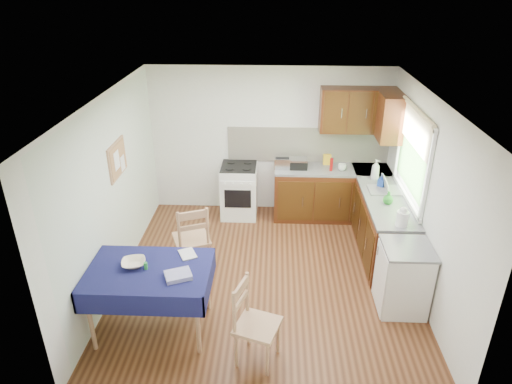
{
  "coord_description": "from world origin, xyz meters",
  "views": [
    {
      "loc": [
        0.1,
        -5.19,
        3.82
      ],
      "look_at": [
        -0.14,
        0.18,
        1.22
      ],
      "focal_mm": 32.0,
      "sensor_mm": 36.0,
      "label": 1
    }
  ],
  "objects_px": {
    "sandwich_press": "(298,163)",
    "kettle": "(402,217)",
    "dish_rack": "(385,189)",
    "toaster": "(282,163)",
    "dining_table": "(149,277)",
    "chair_near": "(253,321)",
    "chair_far": "(192,237)"
  },
  "relations": [
    {
      "from": "dining_table",
      "to": "chair_far",
      "type": "relative_size",
      "value": 1.31
    },
    {
      "from": "dining_table",
      "to": "sandwich_press",
      "type": "height_order",
      "value": "sandwich_press"
    },
    {
      "from": "toaster",
      "to": "kettle",
      "type": "distance_m",
      "value": 2.35
    },
    {
      "from": "dish_rack",
      "to": "dining_table",
      "type": "bearing_deg",
      "value": -166.6
    },
    {
      "from": "kettle",
      "to": "dish_rack",
      "type": "bearing_deg",
      "value": 89.99
    },
    {
      "from": "dish_rack",
      "to": "chair_far",
      "type": "bearing_deg",
      "value": 177.38
    },
    {
      "from": "chair_far",
      "to": "sandwich_press",
      "type": "height_order",
      "value": "sandwich_press"
    },
    {
      "from": "dining_table",
      "to": "chair_far",
      "type": "xyz_separation_m",
      "value": [
        0.28,
        1.14,
        -0.17
      ]
    },
    {
      "from": "dish_rack",
      "to": "sandwich_press",
      "type": "bearing_deg",
      "value": 125.99
    },
    {
      "from": "dining_table",
      "to": "kettle",
      "type": "bearing_deg",
      "value": -3.87
    },
    {
      "from": "toaster",
      "to": "kettle",
      "type": "relative_size",
      "value": 1.0
    },
    {
      "from": "dining_table",
      "to": "dish_rack",
      "type": "height_order",
      "value": "dish_rack"
    },
    {
      "from": "chair_far",
      "to": "dish_rack",
      "type": "bearing_deg",
      "value": 176.24
    },
    {
      "from": "toaster",
      "to": "dish_rack",
      "type": "relative_size",
      "value": 0.56
    },
    {
      "from": "kettle",
      "to": "toaster",
      "type": "bearing_deg",
      "value": 129.91
    },
    {
      "from": "dining_table",
      "to": "chair_near",
      "type": "bearing_deg",
      "value": -41.81
    },
    {
      "from": "dining_table",
      "to": "chair_near",
      "type": "height_order",
      "value": "chair_near"
    },
    {
      "from": "sandwich_press",
      "to": "kettle",
      "type": "height_order",
      "value": "kettle"
    },
    {
      "from": "sandwich_press",
      "to": "dish_rack",
      "type": "height_order",
      "value": "dish_rack"
    },
    {
      "from": "toaster",
      "to": "dining_table",
      "type": "bearing_deg",
      "value": -136.77
    },
    {
      "from": "dining_table",
      "to": "dish_rack",
      "type": "bearing_deg",
      "value": 11.59
    },
    {
      "from": "sandwich_press",
      "to": "dish_rack",
      "type": "xyz_separation_m",
      "value": [
        1.24,
        -0.82,
        -0.06
      ]
    },
    {
      "from": "chair_far",
      "to": "dish_rack",
      "type": "height_order",
      "value": "dish_rack"
    },
    {
      "from": "kettle",
      "to": "sandwich_press",
      "type": "bearing_deg",
      "value": 123.94
    },
    {
      "from": "toaster",
      "to": "dish_rack",
      "type": "height_order",
      "value": "dish_rack"
    },
    {
      "from": "chair_near",
      "to": "toaster",
      "type": "bearing_deg",
      "value": 12.84
    },
    {
      "from": "chair_near",
      "to": "dish_rack",
      "type": "relative_size",
      "value": 2.1
    },
    {
      "from": "chair_near",
      "to": "kettle",
      "type": "height_order",
      "value": "kettle"
    },
    {
      "from": "chair_near",
      "to": "sandwich_press",
      "type": "xyz_separation_m",
      "value": [
        0.59,
        3.27,
        0.46
      ]
    },
    {
      "from": "dining_table",
      "to": "toaster",
      "type": "relative_size",
      "value": 5.27
    },
    {
      "from": "dining_table",
      "to": "dish_rack",
      "type": "xyz_separation_m",
      "value": [
        3.02,
        2.02,
        0.19
      ]
    },
    {
      "from": "dish_rack",
      "to": "kettle",
      "type": "relative_size",
      "value": 1.78
    }
  ]
}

